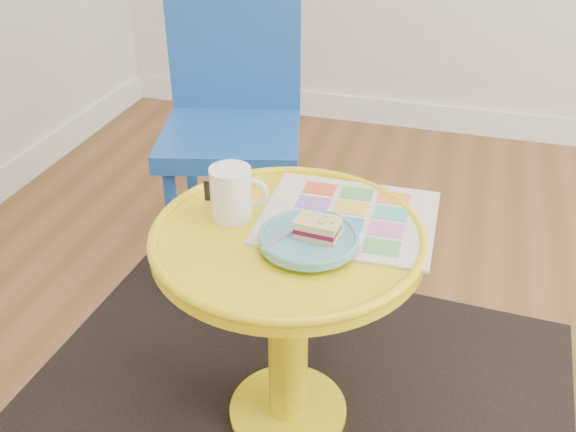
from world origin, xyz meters
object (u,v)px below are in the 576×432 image
(mug, at_px, (232,192))
(newspaper, at_px, (349,217))
(chair, at_px, (233,109))
(plate, at_px, (309,239))
(side_table, at_px, (288,291))

(mug, bearing_deg, newspaper, 8.39)
(chair, distance_m, plate, 0.76)
(side_table, bearing_deg, chair, 119.53)
(chair, bearing_deg, plate, -72.70)
(chair, xyz_separation_m, plate, (0.40, -0.64, 0.03))
(chair, relative_size, newspaper, 2.50)
(side_table, relative_size, mug, 4.51)
(side_table, distance_m, newspaper, 0.20)
(side_table, bearing_deg, newspaper, 40.16)
(newspaper, height_order, mug, mug)
(newspaper, xyz_separation_m, mug, (-0.23, -0.06, 0.06))
(side_table, height_order, mug, mug)
(newspaper, relative_size, mug, 2.89)
(side_table, distance_m, mug, 0.24)
(side_table, relative_size, chair, 0.62)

